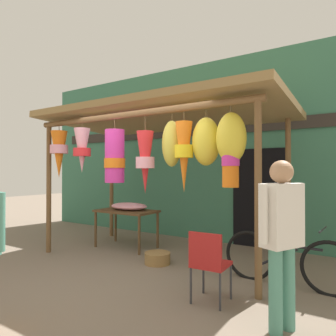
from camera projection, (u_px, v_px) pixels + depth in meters
The scene contains 9 objects.
ground_plane at pixel (136, 273), 4.69m from camera, with size 30.00×30.00×0.00m, color #756656.
shop_facade at pixel (211, 151), 6.99m from camera, with size 9.90×0.29×3.97m.
market_stall_canopy at pixel (156, 129), 5.30m from camera, with size 4.51×2.24×2.68m.
display_table at pixel (126, 214), 6.27m from camera, with size 1.22×0.70×0.75m.
flower_heap_on_table at pixel (129, 206), 6.31m from camera, with size 0.81×0.57×0.14m.
folding_chair at pixel (209, 260), 3.61m from camera, with size 0.42×0.42×0.84m.
wicker_basket_by_table at pixel (157, 258), 5.16m from camera, with size 0.43×0.43×0.19m, color olive.
parked_bicycle at pixel (286, 260), 4.15m from camera, with size 1.75×0.44×0.92m.
customer_foreground at pixel (282, 230), 2.99m from camera, with size 0.38×0.54×1.65m.
Camera 1 is at (2.95, -3.70, 1.55)m, focal length 33.18 mm.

